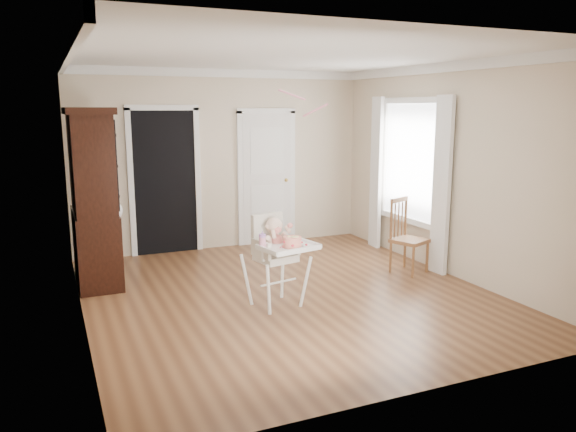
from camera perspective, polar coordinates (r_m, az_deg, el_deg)
name	(u,v)px	position (r m, az deg, el deg)	size (l,w,h in m)	color
floor	(289,294)	(6.61, 0.06, -7.95)	(5.00, 5.00, 0.00)	brown
ceiling	(289,55)	(6.28, 0.06, 16.05)	(5.00, 5.00, 0.00)	white
wall_back	(223,160)	(8.64, -6.59, 5.65)	(4.50, 4.50, 0.00)	beige
wall_left	(75,191)	(5.80, -20.82, 2.37)	(5.00, 5.00, 0.00)	beige
wall_right	(450,171)	(7.48, 16.11, 4.46)	(5.00, 5.00, 0.00)	beige
crown_molding	(289,61)	(6.27, 0.06, 15.51)	(4.50, 5.00, 0.12)	white
doorway	(165,179)	(8.44, -12.39, 3.69)	(1.06, 0.05, 2.22)	black
closet_door	(267,179)	(8.88, -2.16, 3.75)	(0.96, 0.09, 2.13)	white
window_right	(408,169)	(8.08, 12.10, 4.65)	(0.13, 1.84, 2.30)	white
high_chair	(276,250)	(6.06, -1.23, -3.43)	(0.72, 0.83, 1.03)	white
baby	(275,237)	(6.05, -1.36, -2.15)	(0.31, 0.23, 0.42)	beige
cake	(292,242)	(5.82, 0.45, -2.65)	(0.25, 0.25, 0.11)	silver
sippy_cup	(262,240)	(5.83, -2.62, -2.47)	(0.07, 0.07, 0.18)	pink
china_cabinet	(93,197)	(7.24, -19.15, 1.86)	(0.57, 1.27, 2.14)	black
dining_chair	(407,238)	(7.53, 12.04, -2.22)	(0.52, 0.52, 0.98)	brown
streamer	(292,95)	(7.52, 0.36, 12.23)	(0.03, 0.50, 0.02)	pink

